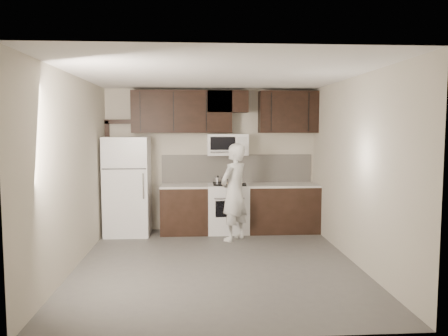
{
  "coord_description": "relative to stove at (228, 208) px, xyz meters",
  "views": [
    {
      "loc": [
        -0.29,
        -6.14,
        1.96
      ],
      "look_at": [
        0.16,
        0.9,
        1.31
      ],
      "focal_mm": 35.0,
      "sensor_mm": 36.0,
      "label": 1
    }
  ],
  "objects": [
    {
      "name": "floor",
      "position": [
        -0.3,
        -1.94,
        -0.46
      ],
      "size": [
        4.5,
        4.5,
        0.0
      ],
      "primitive_type": "plane",
      "color": "#54514F",
      "rests_on": "ground"
    },
    {
      "name": "back_wall",
      "position": [
        -0.3,
        0.31,
        0.89
      ],
      "size": [
        4.0,
        0.0,
        4.0
      ],
      "primitive_type": "plane",
      "rotation": [
        1.57,
        0.0,
        0.0
      ],
      "color": "#BBB49F",
      "rests_on": "ground"
    },
    {
      "name": "ceiling",
      "position": [
        -0.3,
        -1.94,
        2.24
      ],
      "size": [
        4.5,
        4.5,
        0.0
      ],
      "primitive_type": "plane",
      "rotation": [
        3.14,
        0.0,
        0.0
      ],
      "color": "white",
      "rests_on": "back_wall"
    },
    {
      "name": "counter_run",
      "position": [
        0.3,
        0.0,
        -0.0
      ],
      "size": [
        2.95,
        0.64,
        0.91
      ],
      "color": "black",
      "rests_on": "floor"
    },
    {
      "name": "stove",
      "position": [
        0.0,
        0.0,
        0.0
      ],
      "size": [
        0.76,
        0.66,
        0.94
      ],
      "color": "white",
      "rests_on": "floor"
    },
    {
      "name": "backsplash",
      "position": [
        0.2,
        0.3,
        0.72
      ],
      "size": [
        2.9,
        0.02,
        0.54
      ],
      "primitive_type": "cube",
      "color": "beige",
      "rests_on": "counter_run"
    },
    {
      "name": "upper_cabinets",
      "position": [
        -0.09,
        0.14,
        1.82
      ],
      "size": [
        3.48,
        0.35,
        0.78
      ],
      "color": "black",
      "rests_on": "back_wall"
    },
    {
      "name": "microwave",
      "position": [
        -0.0,
        0.12,
        1.19
      ],
      "size": [
        0.76,
        0.42,
        0.4
      ],
      "color": "white",
      "rests_on": "upper_cabinets"
    },
    {
      "name": "refrigerator",
      "position": [
        -1.85,
        -0.05,
        0.44
      ],
      "size": [
        0.8,
        0.76,
        1.8
      ],
      "color": "white",
      "rests_on": "floor"
    },
    {
      "name": "door_trim",
      "position": [
        -2.22,
        0.27,
        0.79
      ],
      "size": [
        0.5,
        0.08,
        2.12
      ],
      "color": "black",
      "rests_on": "floor"
    },
    {
      "name": "saucepan",
      "position": [
        -0.18,
        0.15,
        0.51
      ],
      "size": [
        0.27,
        0.16,
        0.15
      ],
      "color": "silver",
      "rests_on": "stove"
    },
    {
      "name": "baking_tray",
      "position": [
        0.11,
        -0.11,
        0.46
      ],
      "size": [
        0.46,
        0.36,
        0.02
      ],
      "primitive_type": "cube",
      "rotation": [
        0.0,
        0.0,
        -0.08
      ],
      "color": "black",
      "rests_on": "counter_run"
    },
    {
      "name": "pizza",
      "position": [
        0.11,
        -0.11,
        0.48
      ],
      "size": [
        0.32,
        0.32,
        0.02
      ],
      "primitive_type": "cylinder",
      "rotation": [
        0.0,
        0.0,
        -0.08
      ],
      "color": "tan",
      "rests_on": "baking_tray"
    },
    {
      "name": "person",
      "position": [
        0.06,
        -0.58,
        0.39
      ],
      "size": [
        0.71,
        0.73,
        1.7
      ],
      "primitive_type": "imported",
      "rotation": [
        0.0,
        0.0,
        3.99
      ],
      "color": "white",
      "rests_on": "floor"
    }
  ]
}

